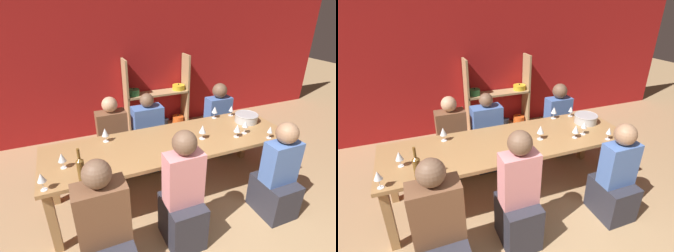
# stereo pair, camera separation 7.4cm
# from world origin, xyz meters

# --- Properties ---
(wall_back_red) EXTENTS (8.80, 0.06, 2.70)m
(wall_back_red) POSITION_xyz_m (0.00, 3.83, 1.35)
(wall_back_red) COLOR #A31919
(wall_back_red) RESTS_ON ground_plane
(shelf_unit) EXTENTS (1.18, 0.30, 1.36)m
(shelf_unit) POSITION_xyz_m (0.57, 3.63, 0.47)
(shelf_unit) COLOR tan
(shelf_unit) RESTS_ON ground_plane
(dining_table) EXTENTS (2.87, 0.89, 0.75)m
(dining_table) POSITION_xyz_m (0.03, 1.79, 0.68)
(dining_table) COLOR #AD7F4C
(dining_table) RESTS_ON ground_plane
(mixing_bowl) EXTENTS (0.31, 0.31, 0.11)m
(mixing_bowl) POSITION_xyz_m (1.17, 1.89, 0.81)
(mixing_bowl) COLOR #B7BABC
(mixing_bowl) RESTS_ON dining_table
(wine_bottle_green) EXTENTS (0.07, 0.07, 0.34)m
(wine_bottle_green) POSITION_xyz_m (-1.01, 1.40, 0.89)
(wine_bottle_green) COLOR brown
(wine_bottle_green) RESTS_ON dining_table
(wine_glass_empty_a) EXTENTS (0.07, 0.07, 0.16)m
(wine_glass_empty_a) POSITION_xyz_m (0.93, 1.62, 0.87)
(wine_glass_empty_a) COLOR white
(wine_glass_empty_a) RESTS_ON dining_table
(wine_glass_empty_b) EXTENTS (0.06, 0.06, 0.15)m
(wine_glass_empty_b) POSITION_xyz_m (1.13, 1.41, 0.86)
(wine_glass_empty_b) COLOR white
(wine_glass_empty_b) RESTS_ON dining_table
(wine_glass_white_a) EXTENTS (0.08, 0.08, 0.17)m
(wine_glass_white_a) POSITION_xyz_m (-0.67, 2.07, 0.87)
(wine_glass_white_a) COLOR white
(wine_glass_white_a) RESTS_ON dining_table
(wine_glass_red_a) EXTENTS (0.08, 0.08, 0.18)m
(wine_glass_red_a) POSITION_xyz_m (0.39, 1.70, 0.87)
(wine_glass_red_a) COLOR white
(wine_glass_red_a) RESTS_ON dining_table
(wine_glass_red_b) EXTENTS (0.08, 0.08, 0.17)m
(wine_glass_red_b) POSITION_xyz_m (0.84, 2.17, 0.87)
(wine_glass_red_b) COLOR white
(wine_glass_red_b) RESTS_ON dining_table
(wine_glass_white_b) EXTENTS (0.08, 0.08, 0.16)m
(wine_glass_white_b) POSITION_xyz_m (-1.16, 1.70, 0.87)
(wine_glass_white_b) COLOR white
(wine_glass_white_b) RESTS_ON dining_table
(wine_glass_red_c) EXTENTS (0.07, 0.07, 0.15)m
(wine_glass_red_c) POSITION_xyz_m (1.11, 2.15, 0.85)
(wine_glass_red_c) COLOR white
(wine_glass_red_c) RESTS_ON dining_table
(wine_glass_red_d) EXTENTS (0.08, 0.08, 0.16)m
(wine_glass_red_d) POSITION_xyz_m (0.79, 1.58, 0.86)
(wine_glass_red_d) COLOR white
(wine_glass_red_d) RESTS_ON dining_table
(wine_glass_empty_c) EXTENTS (0.07, 0.07, 0.17)m
(wine_glass_empty_c) POSITION_xyz_m (-1.33, 1.41, 0.88)
(wine_glass_empty_c) COLOR white
(wine_glass_empty_c) RESTS_ON dining_table
(cell_phone) EXTENTS (0.10, 0.16, 0.01)m
(cell_phone) POSITION_xyz_m (0.10, 1.75, 0.76)
(cell_phone) COLOR #1E2338
(cell_phone) RESTS_ON dining_table
(person_near_a) EXTENTS (0.35, 0.44, 1.25)m
(person_near_a) POSITION_xyz_m (-0.16, 1.08, 0.48)
(person_near_a) COLOR #2D2D38
(person_near_a) RESTS_ON ground_plane
(person_far_a) EXTENTS (0.42, 0.53, 1.11)m
(person_far_a) POSITION_xyz_m (-0.01, 2.53, 0.40)
(person_far_a) COLOR #2D2D38
(person_far_a) RESTS_ON ground_plane
(person_near_b) EXTENTS (0.37, 0.46, 1.13)m
(person_near_b) POSITION_xyz_m (0.99, 1.04, 0.43)
(person_near_b) COLOR #2D2D38
(person_near_b) RESTS_ON ground_plane
(person_far_b) EXTENTS (0.39, 0.48, 1.11)m
(person_far_b) POSITION_xyz_m (1.16, 2.56, 0.41)
(person_far_b) COLOR #2D2D38
(person_far_b) RESTS_ON ground_plane
(person_near_c) EXTENTS (0.42, 0.52, 1.19)m
(person_near_c) POSITION_xyz_m (-0.91, 1.00, 0.44)
(person_near_c) COLOR #2D2D38
(person_near_c) RESTS_ON ground_plane
(person_far_c) EXTENTS (0.40, 0.50, 1.10)m
(person_far_c) POSITION_xyz_m (-0.51, 2.59, 0.40)
(person_far_c) COLOR #2D2D38
(person_far_c) RESTS_ON ground_plane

